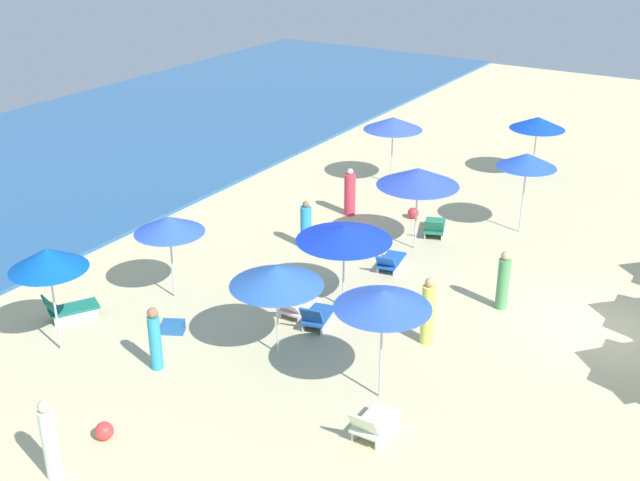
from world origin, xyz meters
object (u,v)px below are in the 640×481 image
umbrella_4 (276,276)px  beach_ball_1 (413,213)px  umbrella_7 (383,299)px  beachgoer_4 (306,226)px  cooler_box_0 (173,327)px  umbrella_6 (344,233)px  beach_ball_2 (104,431)px  lounge_chair_3_0 (434,227)px  lounge_chair_3_1 (390,261)px  umbrella_8 (169,225)px  beachgoer_0 (350,193)px  beachgoer_1 (503,281)px  beachgoer_2 (50,441)px  umbrella_5 (393,123)px  beachgoer_3 (155,339)px  umbrella_2 (538,123)px  beachgoer_5 (428,312)px  lounge_chair_6_0 (317,317)px  umbrella_0 (48,259)px  umbrella_3 (418,177)px  lounge_chair_7_0 (373,424)px  lounge_chair_0_0 (70,309)px  umbrella_1 (527,160)px  lounge_chair_6_1 (298,306)px

umbrella_4 → beach_ball_1: 9.60m
umbrella_7 → beachgoer_4: 8.25m
beachgoer_4 → cooler_box_0: bearing=-169.0°
umbrella_6 → beach_ball_2: bearing=170.2°
lounge_chair_3_0 → beach_ball_2: 13.05m
umbrella_6 → cooler_box_0: bearing=139.4°
umbrella_6 → lounge_chair_3_1: bearing=-0.0°
umbrella_4 → umbrella_8: 4.13m
lounge_chair_3_1 → beachgoer_0: beachgoer_0 is taller
beachgoer_1 → beachgoer_4: size_ratio=1.08×
lounge_chair_3_1 → beachgoer_2: size_ratio=0.83×
beachgoer_0 → umbrella_5: bearing=140.6°
beachgoer_3 → beach_ball_2: bearing=44.8°
beachgoer_2 → umbrella_4: bearing=9.0°
umbrella_2 → beachgoer_5: bearing=-172.5°
umbrella_6 → lounge_chair_6_0: 2.22m
umbrella_8 → beachgoer_1: size_ratio=1.44×
umbrella_0 → umbrella_8: 3.54m
umbrella_5 → beachgoer_5: (-9.70, -5.97, -1.48)m
lounge_chair_3_1 → cooler_box_0: size_ratio=2.59×
umbrella_3 → beach_ball_2: 11.93m
umbrella_3 → beach_ball_2: size_ratio=6.84×
umbrella_5 → beachgoer_0: (-3.50, -0.24, -1.55)m
umbrella_6 → umbrella_7: 4.14m
cooler_box_0 → beach_ball_2: beach_ball_2 is taller
lounge_chair_7_0 → beachgoer_2: 6.19m
umbrella_3 → beachgoer_2: umbrella_3 is taller
beachgoer_2 → beach_ball_2: size_ratio=4.51×
beachgoer_1 → beachgoer_5: size_ratio=0.93×
umbrella_2 → beachgoer_2: size_ratio=1.37×
umbrella_4 → lounge_chair_7_0: 4.12m
lounge_chair_0_0 → umbrella_1: (11.57, -7.90, 2.13)m
umbrella_1 → umbrella_2: bearing=14.3°
lounge_chair_0_0 → lounge_chair_6_0: 6.35m
lounge_chair_3_0 → umbrella_6: bearing=69.1°
umbrella_4 → lounge_chair_6_1: size_ratio=1.77×
umbrella_2 → beachgoer_5: (-13.22, -1.73, -1.29)m
beach_ball_1 → umbrella_8: bearing=160.3°
umbrella_0 → umbrella_2: bearing=-17.0°
lounge_chair_6_0 → beachgoer_2: bearing=68.2°
beachgoer_4 → umbrella_6: bearing=-121.8°
umbrella_0 → umbrella_6: (5.42, -4.66, -0.28)m
lounge_chair_7_0 → lounge_chair_3_1: bearing=-65.6°
umbrella_2 → umbrella_3: size_ratio=0.91×
beachgoer_4 → cooler_box_0: 6.11m
lounge_chair_6_0 → cooler_box_0: (-2.14, 2.88, -0.12)m
umbrella_6 → beachgoer_1: umbrella_6 is taller
lounge_chair_3_0 → beachgoer_3: beachgoer_3 is taller
lounge_chair_3_1 → beachgoer_1: size_ratio=0.87×
umbrella_2 → beachgoer_5: umbrella_2 is taller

